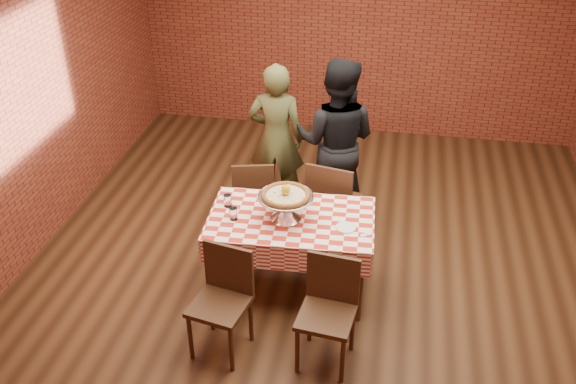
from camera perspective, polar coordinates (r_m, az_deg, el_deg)
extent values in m
plane|color=black|center=(6.02, 3.17, -6.55)|extent=(6.00, 6.00, 0.00)
plane|color=maroon|center=(8.06, 6.52, 15.00)|extent=(5.50, 0.00, 5.50)
cube|color=#402815|center=(5.52, 0.27, -5.65)|extent=(1.41, 0.90, 0.75)
cylinder|color=beige|center=(5.18, -0.20, -0.32)|extent=(0.50, 0.50, 0.03)
ellipsoid|color=gold|center=(5.16, -0.21, 0.20)|extent=(0.09, 0.09, 0.10)
cylinder|color=white|center=(5.27, -4.95, -1.96)|extent=(0.07, 0.07, 0.11)
cylinder|color=white|center=(5.45, -5.47, -0.77)|extent=(0.07, 0.07, 0.11)
cylinder|color=white|center=(5.19, 5.23, -3.22)|extent=(0.17, 0.17, 0.01)
cube|color=white|center=(5.12, 6.84, -3.90)|extent=(0.06, 0.05, 0.00)
cube|color=white|center=(5.15, 7.23, -3.73)|extent=(0.06, 0.06, 0.00)
cube|color=silver|center=(5.50, 0.69, -0.10)|extent=(0.12, 0.10, 0.14)
imported|color=#474825|center=(6.50, -1.07, 4.89)|extent=(0.60, 0.41, 1.60)
imported|color=black|center=(6.31, 4.35, 4.58)|extent=(0.89, 0.73, 1.72)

